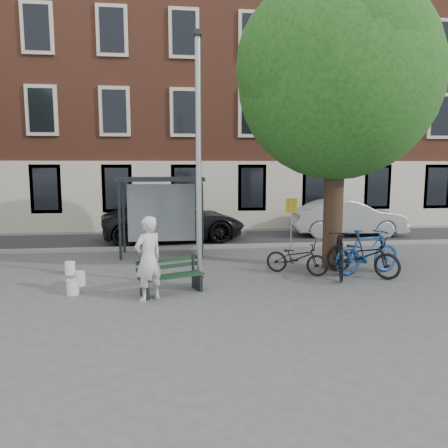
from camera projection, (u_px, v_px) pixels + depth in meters
ground at (200, 286)px, 10.94m from camera, size 90.00×90.00×0.00m
road at (188, 239)px, 17.82m from camera, size 40.00×4.00×0.01m
curb_near at (190, 247)px, 15.85m from camera, size 40.00×0.25×0.12m
curb_far at (186, 231)px, 19.78m from camera, size 40.00×0.25×0.12m
building_row at (182, 88)px, 22.78m from camera, size 30.00×8.00×14.00m
lamppost at (199, 175)px, 10.56m from camera, size 0.28×0.35×6.11m
tree_right at (340, 70)px, 12.03m from camera, size 5.76×5.60×8.20m
bus_shelter at (173, 198)px, 14.64m from camera, size 2.85×1.45×2.62m
painter at (148, 259)px, 9.72m from camera, size 0.83×0.79×1.91m
bench at (171, 278)px, 10.36m from camera, size 1.63×1.03×0.80m
bike_a at (297, 258)px, 12.14m from camera, size 1.81×1.46×0.92m
bike_b at (367, 252)px, 12.12m from camera, size 2.18×1.08×1.26m
bike_c at (362, 256)px, 11.98m from camera, size 1.99×2.04×1.11m
bike_d at (340, 255)px, 11.82m from camera, size 1.13×2.10×1.22m
car_dark at (174, 221)px, 17.57m from camera, size 5.94×3.27×1.58m
car_silver at (348, 218)px, 18.73m from camera, size 4.88×2.06×1.57m
bucket_a at (73, 287)px, 10.23m from camera, size 0.36×0.36×0.36m
bucket_b at (80, 279)px, 11.00m from camera, size 0.36×0.36×0.36m
bucket_c at (70, 268)px, 12.12m from camera, size 0.35×0.35×0.36m
notice_sign at (291, 215)px, 13.67m from camera, size 0.33×0.16×1.99m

